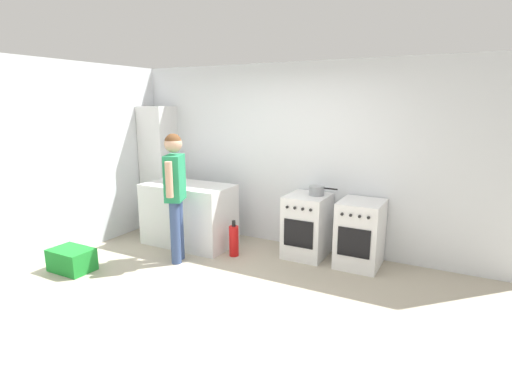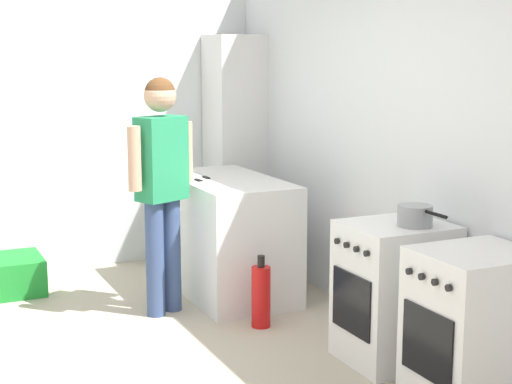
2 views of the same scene
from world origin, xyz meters
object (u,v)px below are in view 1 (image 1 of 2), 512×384
at_px(pot, 317,191).
at_px(person, 175,186).
at_px(oven_left, 307,226).
at_px(larder_cabinet, 159,168).
at_px(oven_right, 360,234).
at_px(knife_bread, 172,185).
at_px(fire_extinguisher, 234,241).
at_px(knife_utility, 182,188).
at_px(recycling_crate_lower, 72,260).

bearing_deg(pot, person, -145.96).
xyz_separation_m(oven_left, larder_cabinet, (-2.65, 0.10, 0.57)).
xyz_separation_m(oven_right, knife_bread, (-2.60, -0.51, 0.48)).
distance_m(person, fire_extinguisher, 1.10).
height_order(knife_bread, knife_utility, same).
xyz_separation_m(oven_left, knife_utility, (-1.61, -0.62, 0.48)).
bearing_deg(oven_left, larder_cabinet, 177.79).
height_order(oven_left, fire_extinguisher, oven_left).
distance_m(pot, fire_extinguisher, 1.31).
xyz_separation_m(oven_left, person, (-1.43, -0.98, 0.59)).
bearing_deg(oven_right, pot, 175.01).
relative_size(pot, knife_bread, 1.10).
distance_m(pot, knife_utility, 1.84).
bearing_deg(knife_bread, oven_left, 15.31).
relative_size(person, fire_extinguisher, 3.36).
bearing_deg(larder_cabinet, person, -41.65).
distance_m(fire_extinguisher, recycling_crate_lower, 2.06).
bearing_deg(oven_left, person, -145.50).
xyz_separation_m(fire_extinguisher, larder_cabinet, (-1.78, 0.58, 0.78)).
xyz_separation_m(oven_left, recycling_crate_lower, (-2.40, -1.86, -0.29)).
xyz_separation_m(oven_right, recycling_crate_lower, (-3.12, -1.86, -0.29)).
bearing_deg(knife_bread, person, -46.48).
bearing_deg(person, recycling_crate_lower, -137.80).
bearing_deg(recycling_crate_lower, knife_utility, 57.72).
height_order(knife_bread, person, person).
bearing_deg(oven_right, oven_left, 180.00).
distance_m(knife_bread, person, 0.66).
bearing_deg(larder_cabinet, knife_utility, -34.62).
relative_size(pot, person, 0.23).
height_order(fire_extinguisher, larder_cabinet, larder_cabinet).
bearing_deg(fire_extinguisher, oven_right, 16.74).
distance_m(knife_utility, person, 0.42).
bearing_deg(recycling_crate_lower, person, 42.20).
bearing_deg(person, knife_utility, 116.15).
height_order(oven_right, knife_utility, knife_utility).
relative_size(oven_right, knife_utility, 3.39).
bearing_deg(fire_extinguisher, knife_utility, -169.48).
xyz_separation_m(pot, person, (-1.53, -1.04, 0.10)).
distance_m(pot, person, 1.85).
relative_size(oven_right, person, 0.51).
xyz_separation_m(pot, knife_utility, (-1.71, -0.67, -0.01)).
bearing_deg(oven_right, larder_cabinet, 178.27).
bearing_deg(knife_utility, oven_right, 14.80).
bearing_deg(pot, larder_cabinet, 178.99).
distance_m(knife_bread, knife_utility, 0.28).
bearing_deg(knife_utility, person, -63.85).
xyz_separation_m(oven_right, fire_extinguisher, (-1.59, -0.48, -0.21)).
height_order(fire_extinguisher, recycling_crate_lower, fire_extinguisher).
distance_m(oven_left, pot, 0.50).
relative_size(fire_extinguisher, recycling_crate_lower, 0.96).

